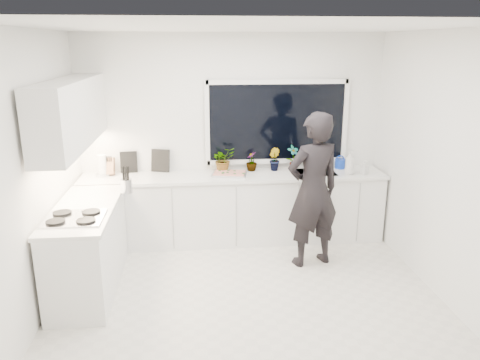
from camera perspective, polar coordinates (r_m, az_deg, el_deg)
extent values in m
cube|color=beige|center=(5.11, 0.79, -13.87)|extent=(4.00, 3.50, 0.02)
cube|color=white|center=(6.29, -0.99, 5.23)|extent=(4.00, 0.02, 2.70)
cube|color=white|center=(4.79, -23.78, 0.29)|extent=(0.02, 3.50, 2.70)
cube|color=white|center=(5.20, 23.44, 1.52)|extent=(0.02, 3.50, 2.70)
cube|color=white|center=(4.42, 0.94, 18.28)|extent=(4.00, 3.50, 0.02)
cube|color=black|center=(6.29, 4.52, 7.05)|extent=(1.80, 0.02, 1.00)
cube|color=white|center=(6.23, -0.71, -3.56)|extent=(3.92, 0.58, 0.88)
cube|color=white|center=(5.32, -18.02, -8.02)|extent=(0.58, 1.60, 0.88)
cube|color=silver|center=(6.08, -0.72, 0.49)|extent=(3.94, 0.62, 0.04)
cube|color=silver|center=(5.15, -18.46, -3.34)|extent=(0.62, 1.60, 0.04)
cube|color=white|center=(5.29, -19.87, 7.67)|extent=(0.34, 2.10, 0.70)
cube|color=silver|center=(6.27, 8.87, 0.50)|extent=(0.58, 0.42, 0.14)
cylinder|color=silver|center=(6.42, 8.49, 2.36)|extent=(0.03, 0.03, 0.22)
cube|color=black|center=(4.82, -19.59, -4.34)|extent=(0.56, 0.48, 0.03)
imported|color=black|center=(5.49, 8.91, -1.27)|extent=(0.77, 0.61, 1.84)
cube|color=silver|center=(6.05, -1.28, 0.74)|extent=(0.49, 0.40, 0.03)
cube|color=#B63F18|center=(6.04, -1.28, 0.89)|extent=(0.45, 0.36, 0.01)
cylinder|color=#1236AE|center=(6.51, 12.09, 1.95)|extent=(0.16, 0.16, 0.13)
cylinder|color=silver|center=(6.24, -16.44, 1.64)|extent=(0.12, 0.12, 0.26)
cube|color=olive|center=(6.26, -15.65, 1.58)|extent=(0.14, 0.11, 0.22)
cylinder|color=silver|center=(5.47, -13.67, -0.71)|extent=(0.15, 0.15, 0.16)
cube|color=black|center=(6.32, -13.41, 2.14)|extent=(0.22, 0.04, 0.28)
cube|color=black|center=(6.27, -9.67, 2.35)|extent=(0.24, 0.09, 0.30)
imported|color=#26662D|center=(6.19, -2.07, 2.53)|extent=(0.37, 0.35, 0.33)
imported|color=#26662D|center=(6.23, 1.41, 2.29)|extent=(0.15, 0.15, 0.26)
imported|color=#26662D|center=(6.27, 4.17, 2.54)|extent=(0.17, 0.19, 0.30)
imported|color=#26662D|center=(6.32, 6.51, 2.73)|extent=(0.21, 0.18, 0.33)
imported|color=#D8BF66|center=(6.21, 13.23, 2.06)|extent=(0.17, 0.17, 0.31)
imported|color=#D8BF66|center=(6.29, 14.92, 1.49)|extent=(0.11, 0.11, 0.18)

